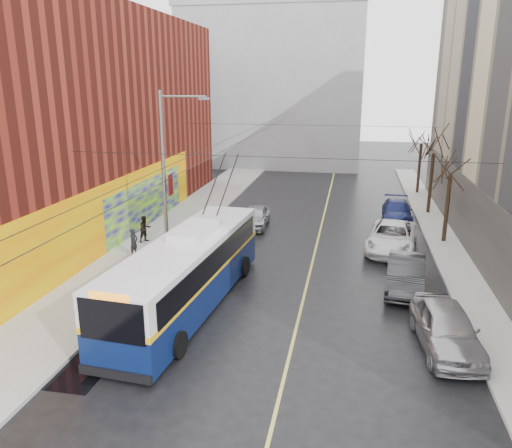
{
  "coord_description": "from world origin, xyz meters",
  "views": [
    {
      "loc": [
        3.34,
        -14.32,
        9.4
      ],
      "look_at": [
        -0.98,
        7.92,
        2.92
      ],
      "focal_mm": 35.0,
      "sensor_mm": 36.0,
      "label": 1
    }
  ],
  "objects": [
    {
      "name": "ground",
      "position": [
        0.0,
        0.0,
        0.0
      ],
      "size": [
        140.0,
        140.0,
        0.0
      ],
      "primitive_type": "plane",
      "color": "black",
      "rests_on": "ground"
    },
    {
      "name": "sidewalk_left",
      "position": [
        -8.0,
        12.0,
        0.07
      ],
      "size": [
        4.0,
        60.0,
        0.15
      ],
      "primitive_type": "cube",
      "color": "gray",
      "rests_on": "ground"
    },
    {
      "name": "sidewalk_right",
      "position": [
        9.0,
        12.0,
        0.07
      ],
      "size": [
        2.0,
        60.0,
        0.15
      ],
      "primitive_type": "cube",
      "color": "gray",
      "rests_on": "ground"
    },
    {
      "name": "lane_line",
      "position": [
        1.5,
        14.0,
        0.0
      ],
      "size": [
        0.12,
        50.0,
        0.01
      ],
      "primitive_type": "cube",
      "color": "#BFB74C",
      "rests_on": "ground"
    },
    {
      "name": "building_left",
      "position": [
        -15.99,
        13.99,
        6.99
      ],
      "size": [
        12.11,
        36.0,
        14.0
      ],
      "color": "#601C13",
      "rests_on": "ground"
    },
    {
      "name": "building_far",
      "position": [
        -6.0,
        44.99,
        9.02
      ],
      "size": [
        20.5,
        12.1,
        18.0
      ],
      "color": "gray",
      "rests_on": "ground"
    },
    {
      "name": "streetlight_pole",
      "position": [
        -6.14,
        10.0,
        4.85
      ],
      "size": [
        2.65,
        0.6,
        9.0
      ],
      "color": "slate",
      "rests_on": "ground"
    },
    {
      "name": "catenary_wires",
      "position": [
        -2.54,
        14.77,
        6.25
      ],
      "size": [
        18.0,
        60.0,
        0.22
      ],
      "color": "black"
    },
    {
      "name": "tree_near",
      "position": [
        9.0,
        16.0,
        4.98
      ],
      "size": [
        3.2,
        3.2,
        6.4
      ],
      "color": "black",
      "rests_on": "ground"
    },
    {
      "name": "tree_mid",
      "position": [
        9.0,
        23.0,
        5.25
      ],
      "size": [
        3.2,
        3.2,
        6.68
      ],
      "color": "black",
      "rests_on": "ground"
    },
    {
      "name": "tree_far",
      "position": [
        9.0,
        30.0,
        5.14
      ],
      "size": [
        3.2,
        3.2,
        6.57
      ],
      "color": "black",
      "rests_on": "ground"
    },
    {
      "name": "puddle",
      "position": [
        -5.79,
        -0.29,
        0.0
      ],
      "size": [
        2.71,
        3.73,
        0.01
      ],
      "primitive_type": "cube",
      "color": "black",
      "rests_on": "ground"
    },
    {
      "name": "pigeons_flying",
      "position": [
        -3.07,
        9.53,
        7.32
      ],
      "size": [
        2.08,
        0.57,
        0.95
      ],
      "color": "slate"
    },
    {
      "name": "trolleybus",
      "position": [
        -3.31,
        4.65,
        1.62
      ],
      "size": [
        3.6,
        12.45,
        5.83
      ],
      "rotation": [
        0.0,
        0.0,
        -0.08
      ],
      "color": "#081541",
      "rests_on": "ground"
    },
    {
      "name": "parked_car_a",
      "position": [
        7.0,
        3.01,
        0.82
      ],
      "size": [
        2.4,
        5.0,
        1.65
      ],
      "primitive_type": "imported",
      "rotation": [
        0.0,
        0.0,
        0.1
      ],
      "color": "#A5A4A9",
      "rests_on": "ground"
    },
    {
      "name": "parked_car_b",
      "position": [
        6.06,
        8.31,
        0.78
      ],
      "size": [
        2.18,
        4.92,
        1.57
      ],
      "primitive_type": "imported",
      "rotation": [
        0.0,
        0.0,
        -0.11
      ],
      "color": "#2A2A2D",
      "rests_on": "ground"
    },
    {
      "name": "parked_car_c",
      "position": [
        5.81,
        14.05,
        0.8
      ],
      "size": [
        3.48,
        6.06,
        1.59
      ],
      "primitive_type": "imported",
      "rotation": [
        0.0,
        0.0,
        -0.15
      ],
      "color": "white",
      "rests_on": "ground"
    },
    {
      "name": "parked_car_d",
      "position": [
        6.58,
        20.71,
        0.71
      ],
      "size": [
        2.12,
        4.92,
        1.41
      ],
      "primitive_type": "imported",
      "rotation": [
        0.0,
        0.0,
        -0.03
      ],
      "color": "navy",
      "rests_on": "ground"
    },
    {
      "name": "following_car",
      "position": [
        -2.86,
        17.32,
        0.7
      ],
      "size": [
        1.77,
        4.15,
        1.4
      ],
      "primitive_type": "imported",
      "rotation": [
        0.0,
        0.0,
        0.03
      ],
      "color": "#9D9DA1",
      "rests_on": "ground"
    },
    {
      "name": "pedestrian_a",
      "position": [
        -8.2,
        9.91,
        0.92
      ],
      "size": [
        0.5,
        0.63,
        1.53
      ],
      "primitive_type": "imported",
      "rotation": [
        0.0,
        0.0,
        1.31
      ],
      "color": "black",
      "rests_on": "sidewalk_left"
    },
    {
      "name": "pedestrian_b",
      "position": [
        -8.61,
        12.41,
        0.94
      ],
      "size": [
        0.92,
        0.97,
        1.59
      ],
      "primitive_type": "imported",
      "rotation": [
        0.0,
        0.0,
        1.0
      ],
      "color": "black",
      "rests_on": "sidewalk_left"
    }
  ]
}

